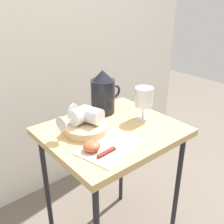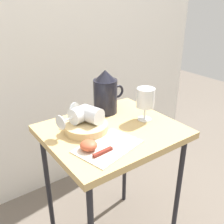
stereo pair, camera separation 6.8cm
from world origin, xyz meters
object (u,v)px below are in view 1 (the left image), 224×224
(table, at_px, (112,142))
(knife, at_px, (113,149))
(pitcher, at_px, (103,96))
(wine_glass_tipped_far, at_px, (91,115))
(wine_glass_upright, at_px, (144,99))
(wine_glass_tipped_near, at_px, (79,116))
(basket_tray, at_px, (87,128))
(apple_half_left, at_px, (92,146))

(table, bearing_deg, knife, -129.02)
(pitcher, relative_size, wine_glass_tipped_far, 1.34)
(table, xyz_separation_m, pitcher, (0.08, 0.16, 0.16))
(wine_glass_upright, height_order, wine_glass_tipped_near, wine_glass_upright)
(wine_glass_upright, height_order, knife, wine_glass_upright)
(table, height_order, wine_glass_tipped_near, wine_glass_tipped_near)
(table, relative_size, wine_glass_tipped_far, 4.32)
(wine_glass_tipped_far, xyz_separation_m, knife, (-0.04, -0.19, -0.06))
(pitcher, relative_size, wine_glass_tipped_near, 1.38)
(table, relative_size, knife, 3.22)
(pitcher, relative_size, knife, 1.00)
(knife, bearing_deg, basket_tray, 86.30)
(wine_glass_upright, distance_m, knife, 0.33)
(basket_tray, height_order, pitcher, pitcher)
(table, distance_m, wine_glass_upright, 0.24)
(wine_glass_tipped_far, relative_size, apple_half_left, 2.44)
(pitcher, distance_m, apple_half_left, 0.36)
(table, distance_m, wine_glass_tipped_near, 0.20)
(pitcher, xyz_separation_m, wine_glass_tipped_near, (-0.20, -0.08, -0.02))
(wine_glass_upright, xyz_separation_m, knife, (-0.29, -0.12, -0.09))
(pitcher, height_order, wine_glass_tipped_far, pitcher)
(wine_glass_tipped_near, relative_size, knife, 0.72)
(wine_glass_upright, relative_size, knife, 0.71)
(basket_tray, relative_size, wine_glass_tipped_far, 1.18)
(basket_tray, distance_m, wine_glass_tipped_near, 0.06)
(wine_glass_upright, bearing_deg, basket_tray, 166.73)
(pitcher, xyz_separation_m, knife, (-0.19, -0.30, -0.08))
(pitcher, height_order, wine_glass_tipped_near, pitcher)
(wine_glass_tipped_near, distance_m, knife, 0.22)
(table, height_order, pitcher, pitcher)
(table, bearing_deg, apple_half_left, -153.00)
(wine_glass_upright, height_order, apple_half_left, wine_glass_upright)
(pitcher, height_order, knife, pitcher)
(pitcher, relative_size, apple_half_left, 3.26)
(wine_glass_upright, relative_size, apple_half_left, 2.34)
(table, height_order, wine_glass_tipped_far, wine_glass_tipped_far)
(basket_tray, relative_size, wine_glass_upright, 1.22)
(wine_glass_tipped_near, height_order, wine_glass_tipped_far, wine_glass_tipped_far)
(pitcher, height_order, apple_half_left, pitcher)
(wine_glass_upright, xyz_separation_m, wine_glass_tipped_far, (-0.25, 0.06, -0.03))
(basket_tray, distance_m, knife, 0.19)
(pitcher, bearing_deg, knife, -122.49)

